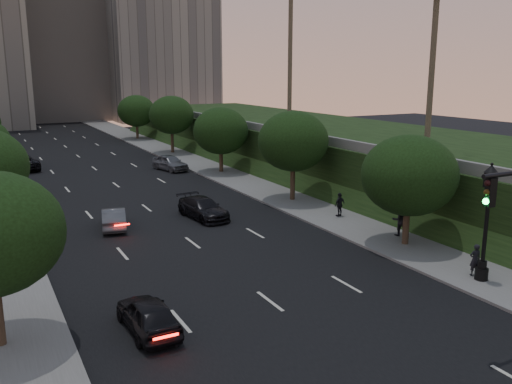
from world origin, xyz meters
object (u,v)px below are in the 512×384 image
sedan_mid_left (114,218)px  pedestrian_a (475,260)px  sedan_near_left (148,315)px  sedan_far_left (21,162)px  street_lamp (486,228)px  sedan_near_right (203,208)px  pedestrian_b (400,220)px  pedestrian_c (340,205)px  sedan_far_right (170,163)px

sedan_mid_left → pedestrian_a: (13.04, -16.23, 0.26)m
sedan_near_left → pedestrian_a: 15.27m
sedan_near_left → sedan_far_left: size_ratio=0.71×
street_lamp → sedan_far_left: street_lamp is taller
sedan_near_right → sedan_mid_left: bearing=169.1°
street_lamp → pedestrian_b: (1.40, 7.02, -1.55)m
pedestrian_c → street_lamp: bearing=71.1°
sedan_mid_left → pedestrian_b: pedestrian_b is taller
sedan_mid_left → sedan_far_right: (9.62, 17.44, 0.11)m
pedestrian_a → pedestrian_c: size_ratio=0.96×
sedan_far_left → pedestrian_a: bearing=102.8°
sedan_far_left → sedan_near_right: bearing=101.1°
pedestrian_b → pedestrian_a: bearing=101.1°
sedan_near_right → pedestrian_a: pedestrian_a is taller
sedan_mid_left → pedestrian_c: size_ratio=2.51×
sedan_mid_left → pedestrian_c: 14.52m
sedan_mid_left → pedestrian_c: pedestrian_c is taller
sedan_far_right → pedestrian_a: pedestrian_a is taller
sedan_near_right → pedestrian_c: 9.02m
pedestrian_b → pedestrian_c: size_ratio=1.18×
pedestrian_c → sedan_near_left: bearing=16.4°
pedestrian_a → sedan_near_left: bearing=10.1°
sedan_mid_left → sedan_far_left: size_ratio=0.71×
sedan_mid_left → sedan_near_right: sedan_near_right is taller
sedan_near_left → sedan_mid_left: bearing=-100.1°
street_lamp → sedan_near_right: 17.93m
sedan_mid_left → sedan_far_left: (-3.32, 24.30, 0.12)m
sedan_far_right → pedestrian_b: 27.58m
sedan_near_right → pedestrian_c: bearing=-34.8°
sedan_near_left → sedan_near_right: sedan_near_right is taller
sedan_far_right → pedestrian_a: 33.84m
pedestrian_c → sedan_mid_left: bearing=-33.6°
sedan_near_right → sedan_near_left: bearing=-126.4°
sedan_near_left → sedan_far_right: bearing=-112.0°
pedestrian_b → sedan_far_left: bearing=-40.6°
sedan_near_right → pedestrian_b: 12.63m
sedan_near_left → sedan_far_left: sedan_far_left is taller
sedan_far_right → pedestrian_b: size_ratio=2.41×
sedan_far_left → pedestrian_b: 38.33m
pedestrian_b → sedan_far_right: bearing=-58.2°
street_lamp → sedan_far_right: size_ratio=1.25×
pedestrian_c → pedestrian_a: bearing=71.6°
sedan_far_left → pedestrian_c: size_ratio=3.52×
sedan_mid_left → pedestrian_b: 17.30m
street_lamp → pedestrian_c: bearing=86.0°
street_lamp → sedan_near_left: bearing=170.7°
sedan_near_right → sedan_far_right: 18.26m
sedan_mid_left → street_lamp: bearing=139.5°
sedan_far_right → pedestrian_a: (3.42, -33.67, 0.15)m
street_lamp → pedestrian_c: size_ratio=3.54×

